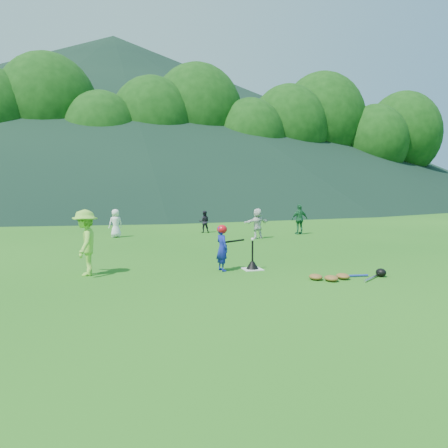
{
  "coord_description": "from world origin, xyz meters",
  "views": [
    {
      "loc": [
        -3.54,
        -9.85,
        2.02
      ],
      "look_at": [
        0.0,
        2.5,
        0.9
      ],
      "focal_mm": 35.0,
      "sensor_mm": 36.0,
      "label": 1
    }
  ],
  "objects_px": {
    "home_plate": "(252,269)",
    "fielder_d": "(257,223)",
    "fielder_c": "(300,219)",
    "batting_tee": "(252,264)",
    "fielder_a": "(116,223)",
    "fielder_b": "(204,222)",
    "batter_child": "(222,248)",
    "adult_coach": "(85,243)",
    "equipment_pile": "(343,276)"
  },
  "relations": [
    {
      "from": "home_plate",
      "to": "fielder_d",
      "type": "xyz_separation_m",
      "value": [
        2.3,
        5.86,
        0.57
      ]
    },
    {
      "from": "fielder_c",
      "to": "batting_tee",
      "type": "relative_size",
      "value": 1.85
    },
    {
      "from": "fielder_a",
      "to": "home_plate",
      "type": "bearing_deg",
      "value": 91.83
    },
    {
      "from": "fielder_b",
      "to": "fielder_a",
      "type": "bearing_deg",
      "value": 24.12
    },
    {
      "from": "fielder_b",
      "to": "batter_child",
      "type": "bearing_deg",
      "value": 91.99
    },
    {
      "from": "fielder_d",
      "to": "adult_coach",
      "type": "bearing_deg",
      "value": 27.78
    },
    {
      "from": "adult_coach",
      "to": "home_plate",
      "type": "bearing_deg",
      "value": 90.92
    },
    {
      "from": "adult_coach",
      "to": "fielder_a",
      "type": "bearing_deg",
      "value": 179.77
    },
    {
      "from": "fielder_a",
      "to": "equipment_pile",
      "type": "bearing_deg",
      "value": 96.66
    },
    {
      "from": "fielder_b",
      "to": "fielder_c",
      "type": "distance_m",
      "value": 4.09
    },
    {
      "from": "adult_coach",
      "to": "equipment_pile",
      "type": "relative_size",
      "value": 0.83
    },
    {
      "from": "fielder_a",
      "to": "equipment_pile",
      "type": "distance_m",
      "value": 10.36
    },
    {
      "from": "fielder_a",
      "to": "batting_tee",
      "type": "height_order",
      "value": "fielder_a"
    },
    {
      "from": "fielder_b",
      "to": "batting_tee",
      "type": "relative_size",
      "value": 1.39
    },
    {
      "from": "adult_coach",
      "to": "equipment_pile",
      "type": "height_order",
      "value": "adult_coach"
    },
    {
      "from": "adult_coach",
      "to": "fielder_a",
      "type": "xyz_separation_m",
      "value": [
        0.93,
        7.35,
        -0.19
      ]
    },
    {
      "from": "fielder_c",
      "to": "home_plate",
      "type": "bearing_deg",
      "value": 51.98
    },
    {
      "from": "home_plate",
      "to": "adult_coach",
      "type": "distance_m",
      "value": 3.95
    },
    {
      "from": "adult_coach",
      "to": "fielder_a",
      "type": "height_order",
      "value": "adult_coach"
    },
    {
      "from": "fielder_d",
      "to": "fielder_c",
      "type": "bearing_deg",
      "value": -171.54
    },
    {
      "from": "home_plate",
      "to": "fielder_d",
      "type": "distance_m",
      "value": 6.33
    },
    {
      "from": "fielder_d",
      "to": "batting_tee",
      "type": "height_order",
      "value": "fielder_d"
    },
    {
      "from": "fielder_d",
      "to": "home_plate",
      "type": "bearing_deg",
      "value": 54.82
    },
    {
      "from": "fielder_d",
      "to": "fielder_b",
      "type": "bearing_deg",
      "value": -74.82
    },
    {
      "from": "fielder_d",
      "to": "equipment_pile",
      "type": "xyz_separation_m",
      "value": [
        -0.77,
        -7.44,
        -0.52
      ]
    },
    {
      "from": "home_plate",
      "to": "fielder_d",
      "type": "height_order",
      "value": "fielder_d"
    },
    {
      "from": "batting_tee",
      "to": "equipment_pile",
      "type": "relative_size",
      "value": 0.38
    },
    {
      "from": "home_plate",
      "to": "fielder_b",
      "type": "bearing_deg",
      "value": 84.42
    },
    {
      "from": "fielder_a",
      "to": "fielder_c",
      "type": "relative_size",
      "value": 0.89
    },
    {
      "from": "adult_coach",
      "to": "fielder_c",
      "type": "height_order",
      "value": "adult_coach"
    },
    {
      "from": "fielder_a",
      "to": "fielder_b",
      "type": "height_order",
      "value": "fielder_a"
    },
    {
      "from": "batter_child",
      "to": "adult_coach",
      "type": "height_order",
      "value": "adult_coach"
    },
    {
      "from": "home_plate",
      "to": "adult_coach",
      "type": "bearing_deg",
      "value": 173.96
    },
    {
      "from": "fielder_d",
      "to": "equipment_pile",
      "type": "distance_m",
      "value": 7.5
    },
    {
      "from": "fielder_c",
      "to": "batting_tee",
      "type": "distance_m",
      "value": 8.15
    },
    {
      "from": "batter_child",
      "to": "fielder_a",
      "type": "height_order",
      "value": "fielder_a"
    },
    {
      "from": "batter_child",
      "to": "fielder_b",
      "type": "bearing_deg",
      "value": -23.12
    },
    {
      "from": "fielder_a",
      "to": "fielder_b",
      "type": "bearing_deg",
      "value": 172.66
    },
    {
      "from": "equipment_pile",
      "to": "fielder_b",
      "type": "bearing_deg",
      "value": 93.94
    },
    {
      "from": "batting_tee",
      "to": "home_plate",
      "type": "bearing_deg",
      "value": 0.0
    },
    {
      "from": "adult_coach",
      "to": "fielder_c",
      "type": "relative_size",
      "value": 1.19
    },
    {
      "from": "fielder_c",
      "to": "batter_child",
      "type": "bearing_deg",
      "value": 47.59
    },
    {
      "from": "fielder_d",
      "to": "batting_tee",
      "type": "distance_m",
      "value": 6.32
    },
    {
      "from": "adult_coach",
      "to": "equipment_pile",
      "type": "xyz_separation_m",
      "value": [
        5.39,
        -1.99,
        -0.68
      ]
    },
    {
      "from": "batting_tee",
      "to": "fielder_c",
      "type": "bearing_deg",
      "value": 56.27
    },
    {
      "from": "fielder_c",
      "to": "equipment_pile",
      "type": "relative_size",
      "value": 0.7
    },
    {
      "from": "adult_coach",
      "to": "fielder_b",
      "type": "distance_m",
      "value": 9.38
    },
    {
      "from": "fielder_a",
      "to": "fielder_d",
      "type": "bearing_deg",
      "value": 141.24
    },
    {
      "from": "home_plate",
      "to": "equipment_pile",
      "type": "distance_m",
      "value": 2.2
    },
    {
      "from": "fielder_a",
      "to": "fielder_d",
      "type": "relative_size",
      "value": 0.95
    }
  ]
}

